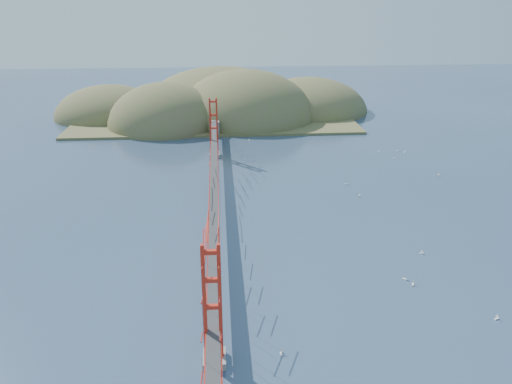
{
  "coord_description": "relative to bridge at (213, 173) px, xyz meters",
  "views": [
    {
      "loc": [
        0.95,
        -65.51,
        30.31
      ],
      "look_at": [
        5.98,
        0.0,
        4.07
      ],
      "focal_mm": 35.0,
      "sensor_mm": 36.0,
      "label": 1
    }
  ],
  "objects": [
    {
      "name": "ground",
      "position": [
        0.0,
        -0.18,
        -7.01
      ],
      "size": [
        320.0,
        320.0,
        0.0
      ],
      "primitive_type": "plane",
      "color": "#314562",
      "rests_on": "ground"
    },
    {
      "name": "bridge",
      "position": [
        0.0,
        0.0,
        0.0
      ],
      "size": [
        2.2,
        94.4,
        12.0
      ],
      "color": "gray",
      "rests_on": "ground"
    },
    {
      "name": "far_headlands",
      "position": [
        2.21,
        68.33,
        -7.01
      ],
      "size": [
        84.0,
        58.0,
        25.0
      ],
      "color": "brown",
      "rests_on": "ground"
    },
    {
      "name": "sailboat_6",
      "position": [
        21.63,
        -18.14,
        -6.86
      ],
      "size": [
        0.61,
        0.61,
        0.64
      ],
      "color": "white",
      "rests_on": "ground"
    },
    {
      "name": "sailboat_3",
      "position": [
        23.2,
        6.93,
        -6.86
      ],
      "size": [
        0.6,
        0.6,
        0.63
      ],
      "color": "white",
      "rests_on": "ground"
    },
    {
      "name": "sailboat_12",
      "position": [
        7.64,
        40.88,
        -6.86
      ],
      "size": [
        0.57,
        0.55,
        0.64
      ],
      "color": "white",
      "rests_on": "ground"
    },
    {
      "name": "sailboat_10",
      "position": [
        6.0,
        -29.6,
        -6.86
      ],
      "size": [
        0.47,
        0.56,
        0.66
      ],
      "color": "white",
      "rests_on": "ground"
    },
    {
      "name": "sailboat_8",
      "position": [
        35.19,
        25.29,
        -6.87
      ],
      "size": [
        0.58,
        0.58,
        0.61
      ],
      "color": "white",
      "rests_on": "ground"
    },
    {
      "name": "sailboat_4",
      "position": [
        40.0,
        15.47,
        -6.85
      ],
      "size": [
        0.66,
        0.66,
        0.71
      ],
      "color": "white",
      "rests_on": "ground"
    },
    {
      "name": "sailboat_7",
      "position": [
        33.8,
        30.38,
        -6.87
      ],
      "size": [
        0.51,
        0.46,
        0.58
      ],
      "color": "white",
      "rests_on": "ground"
    },
    {
      "name": "sailboat_2",
      "position": [
        25.86,
        -12.38,
        -6.87
      ],
      "size": [
        0.52,
        0.43,
        0.61
      ],
      "color": "white",
      "rests_on": "ground"
    },
    {
      "name": "sailboat_16",
      "position": [
        22.36,
        12.23,
        -6.86
      ],
      "size": [
        0.66,
        0.66,
        0.7
      ],
      "color": "white",
      "rests_on": "ground"
    },
    {
      "name": "sailboat_0",
      "position": [
        22.13,
        -19.3,
        -6.86
      ],
      "size": [
        0.6,
        0.61,
        0.68
      ],
      "color": "white",
      "rests_on": "ground"
    },
    {
      "name": "sailboat_15",
      "position": [
        38.87,
        29.59,
        -6.87
      ],
      "size": [
        0.39,
        0.48,
        0.56
      ],
      "color": "white",
      "rests_on": "ground"
    },
    {
      "name": "sailboat_13",
      "position": [
        28.15,
        -26.1,
        -6.86
      ],
      "size": [
        0.58,
        0.56,
        0.65
      ],
      "color": "white",
      "rests_on": "ground"
    },
    {
      "name": "sailboat_extra_0",
      "position": [
        37.68,
        30.22,
        -6.86
      ],
      "size": [
        0.61,
        0.6,
        0.69
      ],
      "color": "white",
      "rests_on": "ground"
    }
  ]
}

